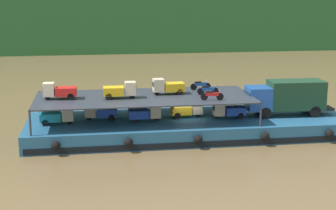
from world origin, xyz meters
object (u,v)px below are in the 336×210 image
object	(u,v)px
cargo_barge	(188,126)
mini_truck_lower_mid	(145,113)
motorcycle_upper_port	(212,95)
mini_truck_upper_stern	(59,91)
mini_truck_lower_stern	(57,116)
mini_truck_lower_aft	(100,112)
motorcycle_upper_stbd	(200,85)
mini_truck_upper_mid	(120,90)
motorcycle_upper_centre	(208,90)
covered_lorry	(287,96)
mini_truck_lower_fore	(187,109)
mini_truck_upper_fore	(168,86)
mini_truck_lower_bow	(228,110)

from	to	relation	value
cargo_barge	mini_truck_lower_mid	xyz separation A→B (m)	(-3.78, -0.43, 1.44)
cargo_barge	motorcycle_upper_port	world-z (taller)	motorcycle_upper_port
cargo_barge	mini_truck_lower_mid	bearing A→B (deg)	-173.53
mini_truck_upper_stern	motorcycle_upper_port	bearing A→B (deg)	-10.61
mini_truck_lower_stern	mini_truck_lower_aft	bearing A→B (deg)	14.99
mini_truck_lower_stern	motorcycle_upper_port	world-z (taller)	motorcycle_upper_port
mini_truck_lower_stern	motorcycle_upper_stbd	world-z (taller)	motorcycle_upper_stbd
cargo_barge	mini_truck_upper_mid	world-z (taller)	mini_truck_upper_mid
cargo_barge	motorcycle_upper_stbd	distance (m)	4.19
mini_truck_lower_aft	motorcycle_upper_centre	world-z (taller)	motorcycle_upper_centre
covered_lorry	mini_truck_lower_fore	size ratio (longest dim) A/B	2.86
cargo_barge	covered_lorry	size ratio (longest dim) A/B	3.48
mini_truck_lower_aft	motorcycle_upper_centre	bearing A→B (deg)	-3.17
cargo_barge	motorcycle_upper_stbd	xyz separation A→B (m)	(1.53, 2.26, 3.18)
mini_truck_upper_mid	motorcycle_upper_stbd	world-z (taller)	mini_truck_upper_mid
mini_truck_lower_aft	mini_truck_upper_fore	distance (m)	6.20
mini_truck_upper_fore	motorcycle_upper_centre	world-z (taller)	mini_truck_upper_fore
covered_lorry	motorcycle_upper_port	distance (m)	7.52
mini_truck_lower_fore	motorcycle_upper_centre	size ratio (longest dim) A/B	1.46
mini_truck_lower_fore	mini_truck_upper_stern	xyz separation A→B (m)	(-10.85, -0.20, 2.00)
mini_truck_lower_stern	mini_truck_lower_fore	size ratio (longest dim) A/B	1.00
mini_truck_upper_stern	motorcycle_upper_stbd	distance (m)	12.59
mini_truck_lower_mid	mini_truck_upper_stern	world-z (taller)	mini_truck_upper_stern
mini_truck_lower_stern	motorcycle_upper_stbd	bearing A→B (deg)	11.91
mini_truck_lower_aft	mini_truck_lower_fore	bearing A→B (deg)	-1.56
mini_truck_lower_bow	motorcycle_upper_port	size ratio (longest dim) A/B	1.46
mini_truck_lower_mid	motorcycle_upper_port	bearing A→B (deg)	-18.30
mini_truck_upper_stern	motorcycle_upper_stbd	world-z (taller)	mini_truck_upper_stern
covered_lorry	mini_truck_lower_bow	distance (m)	5.46
covered_lorry	mini_truck_lower_fore	xyz separation A→B (m)	(-8.82, 0.66, -1.00)
mini_truck_upper_fore	motorcycle_upper_port	size ratio (longest dim) A/B	1.47
mini_truck_lower_aft	motorcycle_upper_stbd	bearing A→B (deg)	10.69
mini_truck_upper_stern	mini_truck_lower_stern	bearing A→B (deg)	-110.78
mini_truck_upper_stern	motorcycle_upper_centre	world-z (taller)	mini_truck_upper_stern
mini_truck_lower_mid	cargo_barge	bearing A→B (deg)	6.47
mini_truck_lower_stern	motorcycle_upper_centre	distance (m)	12.93
mini_truck_lower_stern	mini_truck_upper_fore	bearing A→B (deg)	6.96
mini_truck_lower_bow	motorcycle_upper_centre	distance (m)	2.51
mini_truck_lower_fore	mini_truck_lower_bow	distance (m)	3.57
mini_truck_lower_mid	mini_truck_lower_fore	xyz separation A→B (m)	(3.76, 0.77, 0.00)
mini_truck_lower_mid	motorcycle_upper_stbd	distance (m)	6.20
motorcycle_upper_stbd	covered_lorry	bearing A→B (deg)	-19.56
cargo_barge	mini_truck_upper_mid	size ratio (longest dim) A/B	9.96
mini_truck_lower_stern	mini_truck_lower_bow	world-z (taller)	same
covered_lorry	mini_truck_upper_mid	size ratio (longest dim) A/B	2.86
covered_lorry	motorcycle_upper_stbd	distance (m)	7.74
mini_truck_lower_fore	cargo_barge	bearing A→B (deg)	-85.80
mini_truck_lower_fore	mini_truck_upper_stern	bearing A→B (deg)	-178.93
covered_lorry	motorcycle_upper_port	xyz separation A→B (m)	(-7.25, -1.87, 0.74)
mini_truck_lower_aft	mini_truck_lower_bow	bearing A→B (deg)	-5.70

